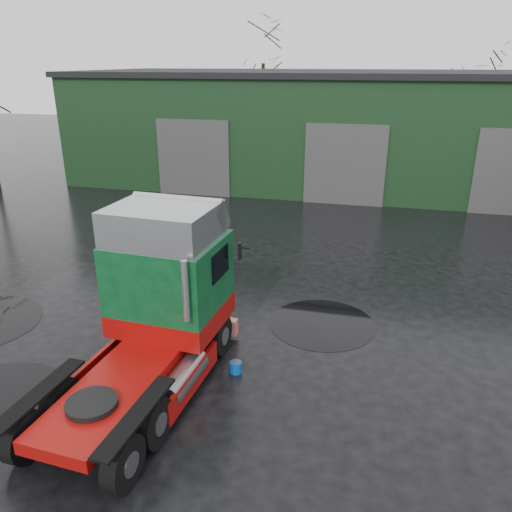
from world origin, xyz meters
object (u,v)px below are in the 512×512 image
Objects in this scene: warehouse at (354,127)px; hero_tractor at (131,318)px; wash_bucket at (236,367)px; tree_back_b at (473,105)px; tree_back_a at (263,88)px.

warehouse reaches higher than hero_tractor.
wash_bucket is at bearing 42.13° from hero_tractor.
hero_tractor is (-2.94, -23.00, -1.19)m from warehouse.
hero_tractor is 34.81m from tree_back_b.
tree_back_a reaches higher than tree_back_b.
tree_back_a is at bearing 180.00° from tree_back_b.
hero_tractor is at bearing -97.27° from warehouse.
hero_tractor is at bearing -141.41° from wash_bucket.
hero_tractor reaches higher than wash_bucket.
tree_back_b is (16.00, 0.00, -1.00)m from tree_back_a.
tree_back_a reaches higher than warehouse.
tree_back_a is (-8.00, 10.00, 1.59)m from warehouse.
warehouse is at bearing -128.66° from tree_back_b.
tree_back_a is at bearing 102.27° from hero_tractor.
wash_bucket is 33.06m from tree_back_b.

